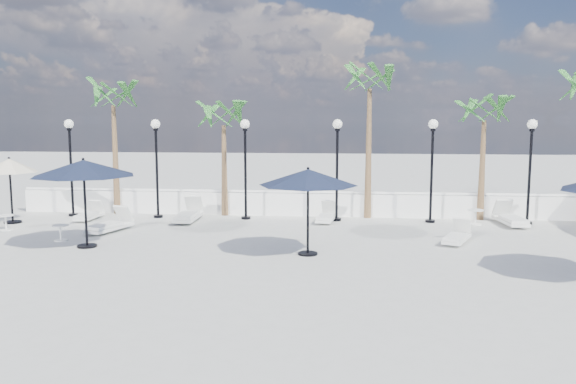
# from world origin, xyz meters

# --- Properties ---
(ground) EXTENTS (100.00, 100.00, 0.00)m
(ground) POSITION_xyz_m (0.00, 0.00, 0.00)
(ground) COLOR #A3A39E
(ground) RESTS_ON ground
(balustrade) EXTENTS (26.00, 0.30, 1.01)m
(balustrade) POSITION_xyz_m (0.00, 7.50, 0.47)
(balustrade) COLOR white
(balustrade) RESTS_ON ground
(lamppost_0) EXTENTS (0.36, 0.36, 3.84)m
(lamppost_0) POSITION_xyz_m (-10.50, 6.50, 2.49)
(lamppost_0) COLOR black
(lamppost_0) RESTS_ON ground
(lamppost_1) EXTENTS (0.36, 0.36, 3.84)m
(lamppost_1) POSITION_xyz_m (-7.00, 6.50, 2.49)
(lamppost_1) COLOR black
(lamppost_1) RESTS_ON ground
(lamppost_2) EXTENTS (0.36, 0.36, 3.84)m
(lamppost_2) POSITION_xyz_m (-3.50, 6.50, 2.49)
(lamppost_2) COLOR black
(lamppost_2) RESTS_ON ground
(lamppost_3) EXTENTS (0.36, 0.36, 3.84)m
(lamppost_3) POSITION_xyz_m (0.00, 6.50, 2.49)
(lamppost_3) COLOR black
(lamppost_3) RESTS_ON ground
(lamppost_4) EXTENTS (0.36, 0.36, 3.84)m
(lamppost_4) POSITION_xyz_m (3.50, 6.50, 2.49)
(lamppost_4) COLOR black
(lamppost_4) RESTS_ON ground
(lamppost_5) EXTENTS (0.36, 0.36, 3.84)m
(lamppost_5) POSITION_xyz_m (7.00, 6.50, 2.49)
(lamppost_5) COLOR black
(lamppost_5) RESTS_ON ground
(palm_0) EXTENTS (2.60, 2.60, 5.50)m
(palm_0) POSITION_xyz_m (-9.00, 7.30, 4.53)
(palm_0) COLOR brown
(palm_0) RESTS_ON ground
(palm_1) EXTENTS (2.60, 2.60, 4.70)m
(palm_1) POSITION_xyz_m (-4.50, 7.30, 3.75)
(palm_1) COLOR brown
(palm_1) RESTS_ON ground
(palm_2) EXTENTS (2.60, 2.60, 6.10)m
(palm_2) POSITION_xyz_m (1.20, 7.30, 5.12)
(palm_2) COLOR brown
(palm_2) RESTS_ON ground
(palm_3) EXTENTS (2.60, 2.60, 4.90)m
(palm_3) POSITION_xyz_m (5.50, 7.30, 3.95)
(palm_3) COLOR brown
(palm_3) RESTS_ON ground
(lounger_0) EXTENTS (1.13, 2.04, 0.73)m
(lounger_0) POSITION_xyz_m (-7.69, 3.54, 0.24)
(lounger_0) COLOR silver
(lounger_0) RESTS_ON ground
(lounger_1) EXTENTS (0.57, 1.67, 0.62)m
(lounger_1) POSITION_xyz_m (-9.46, 5.72, 0.21)
(lounger_1) COLOR silver
(lounger_1) RESTS_ON ground
(lounger_2) EXTENTS (0.74, 2.16, 0.81)m
(lounger_2) POSITION_xyz_m (-5.56, 5.77, 0.27)
(lounger_2) COLOR silver
(lounger_2) RESTS_ON ground
(lounger_3) EXTENTS (0.76, 1.82, 0.66)m
(lounger_3) POSITION_xyz_m (-0.38, 6.22, 0.22)
(lounger_3) COLOR silver
(lounger_3) RESTS_ON ground
(lounger_4) EXTENTS (1.17, 1.77, 0.64)m
(lounger_4) POSITION_xyz_m (3.81, 2.96, 0.21)
(lounger_4) COLOR silver
(lounger_4) RESTS_ON ground
(lounger_5) EXTENTS (0.85, 2.10, 0.77)m
(lounger_5) POSITION_xyz_m (6.32, 6.22, 0.26)
(lounger_5) COLOR silver
(lounger_5) RESTS_ON ground
(side_table_0) EXTENTS (0.55, 0.55, 0.53)m
(side_table_0) POSITION_xyz_m (-11.43, 3.47, 0.32)
(side_table_0) COLOR silver
(side_table_0) RESTS_ON ground
(side_table_1) EXTENTS (0.52, 0.52, 0.50)m
(side_table_1) POSITION_xyz_m (-8.66, 2.02, 0.30)
(side_table_1) COLOR silver
(side_table_1) RESTS_ON ground
(side_table_2) EXTENTS (0.57, 0.57, 0.56)m
(side_table_2) POSITION_xyz_m (5.08, 6.20, 0.34)
(side_table_2) COLOR silver
(side_table_2) RESTS_ON ground
(parasol_navy_left) EXTENTS (3.06, 3.06, 2.70)m
(parasol_navy_left) POSITION_xyz_m (-7.42, 1.24, 2.38)
(parasol_navy_left) COLOR black
(parasol_navy_left) RESTS_ON ground
(parasol_navy_mid) EXTENTS (2.80, 2.80, 2.51)m
(parasol_navy_mid) POSITION_xyz_m (-0.72, 0.96, 2.20)
(parasol_navy_mid) COLOR black
(parasol_navy_mid) RESTS_ON ground
(parasol_cream_small) EXTENTS (2.01, 2.01, 2.47)m
(parasol_cream_small) POSITION_xyz_m (-12.00, 4.79, 2.11)
(parasol_cream_small) COLOR black
(parasol_cream_small) RESTS_ON ground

